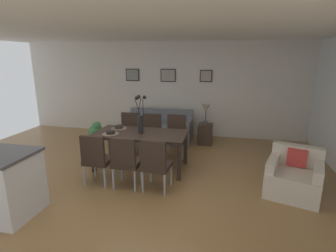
{
  "coord_description": "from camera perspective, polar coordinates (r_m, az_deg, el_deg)",
  "views": [
    {
      "loc": [
        1.43,
        -4.1,
        2.18
      ],
      "look_at": [
        0.35,
        0.82,
        0.86
      ],
      "focal_mm": 28.26,
      "sensor_mm": 36.0,
      "label": 1
    }
  ],
  "objects": [
    {
      "name": "dining_chair_far_right",
      "position": [
        6.06,
        -3.66,
        -1.38
      ],
      "size": [
        0.45,
        0.45,
        0.92
      ],
      "color": "#33261E",
      "rests_on": "ground"
    },
    {
      "name": "ground_plane",
      "position": [
        4.86,
        -6.22,
        -12.11
      ],
      "size": [
        9.0,
        9.0,
        0.0
      ],
      "primitive_type": "plane",
      "color": "olive"
    },
    {
      "name": "dining_chair_near_left",
      "position": [
        4.75,
        -15.2,
        -6.47
      ],
      "size": [
        0.44,
        0.44,
        0.92
      ],
      "color": "#33261E",
      "rests_on": "ground"
    },
    {
      "name": "sofa",
      "position": [
        7.11,
        -1.93,
        -0.85
      ],
      "size": [
        1.75,
        0.84,
        0.8
      ],
      "color": "slate",
      "rests_on": "ground"
    },
    {
      "name": "placemat_near_left",
      "position": [
        5.23,
        -12.26,
        -1.65
      ],
      "size": [
        0.32,
        0.32,
        0.01
      ],
      "primitive_type": "cylinder",
      "color": "#7F705B",
      "rests_on": "dining_table"
    },
    {
      "name": "bowl_near_left",
      "position": [
        5.22,
        -12.28,
        -1.26
      ],
      "size": [
        0.17,
        0.17,
        0.07
      ],
      "color": "#2D2826",
      "rests_on": "dining_table"
    },
    {
      "name": "dining_chair_mid_left",
      "position": [
        4.37,
        -2.72,
        -7.85
      ],
      "size": [
        0.47,
        0.47,
        0.92
      ],
      "color": "#33261E",
      "rests_on": "ground"
    },
    {
      "name": "side_table",
      "position": [
        6.87,
        8.0,
        -1.72
      ],
      "size": [
        0.36,
        0.36,
        0.52
      ],
      "primitive_type": "cube",
      "color": "#3D2D23",
      "rests_on": "ground"
    },
    {
      "name": "framed_picture_right",
      "position": [
        7.32,
        8.2,
        10.64
      ],
      "size": [
        0.33,
        0.03,
        0.32
      ],
      "color": "black"
    },
    {
      "name": "dining_table",
      "position": [
        5.24,
        -5.91,
        -2.27
      ],
      "size": [
        1.8,
        0.91,
        0.74
      ],
      "color": "#33261E",
      "rests_on": "ground"
    },
    {
      "name": "framed_picture_center",
      "position": [
        7.47,
        0.03,
        10.86
      ],
      "size": [
        0.43,
        0.03,
        0.36
      ],
      "color": "black"
    },
    {
      "name": "dining_chair_near_right",
      "position": [
        6.23,
        -8.36,
        -1.05
      ],
      "size": [
        0.47,
        0.47,
        0.92
      ],
      "color": "#33261E",
      "rests_on": "ground"
    },
    {
      "name": "bowl_near_right",
      "position": [
        5.58,
        -10.56,
        -0.14
      ],
      "size": [
        0.17,
        0.17,
        0.07
      ],
      "color": "#2D2826",
      "rests_on": "dining_table"
    },
    {
      "name": "dining_chair_far_left",
      "position": [
        4.53,
        -9.16,
        -7.17
      ],
      "size": [
        0.45,
        0.45,
        0.92
      ],
      "color": "#33261E",
      "rests_on": "ground"
    },
    {
      "name": "framed_picture_left",
      "position": [
        7.76,
        -7.67,
        10.88
      ],
      "size": [
        0.39,
        0.03,
        0.34
      ],
      "color": "black"
    },
    {
      "name": "potted_plant",
      "position": [
        6.73,
        -15.23,
        -1.46
      ],
      "size": [
        0.36,
        0.36,
        0.67
      ],
      "color": "brown",
      "rests_on": "ground"
    },
    {
      "name": "back_wall_panel",
      "position": [
        7.54,
        1.41,
        7.95
      ],
      "size": [
        9.0,
        0.1,
        2.6
      ],
      "primitive_type": "cube",
      "color": "silver",
      "rests_on": "ground"
    },
    {
      "name": "centerpiece_vase",
      "position": [
        5.15,
        -6.0,
        1.58
      ],
      "size": [
        0.21,
        0.23,
        0.73
      ],
      "color": "#232326",
      "rests_on": "dining_table"
    },
    {
      "name": "ceiling_panel",
      "position": [
        4.74,
        -5.53,
        20.15
      ],
      "size": [
        9.0,
        7.2,
        0.08
      ],
      "primitive_type": "cube",
      "color": "white"
    },
    {
      "name": "placemat_near_right",
      "position": [
        5.59,
        -10.54,
        -0.51
      ],
      "size": [
        0.32,
        0.32,
        0.01
      ],
      "primitive_type": "cylinder",
      "color": "#7F705B",
      "rests_on": "dining_table"
    },
    {
      "name": "dining_chair_mid_right",
      "position": [
        5.96,
        1.68,
        -1.63
      ],
      "size": [
        0.45,
        0.45,
        0.92
      ],
      "color": "#33261E",
      "rests_on": "ground"
    },
    {
      "name": "armchair",
      "position": [
        4.85,
        25.51,
        -9.89
      ],
      "size": [
        1.0,
        1.0,
        0.75
      ],
      "color": "beige",
      "rests_on": "ground"
    },
    {
      "name": "table_lamp",
      "position": [
        6.72,
        8.19,
        3.46
      ],
      "size": [
        0.22,
        0.22,
        0.51
      ],
      "color": "#4C4C51",
      "rests_on": "side_table"
    }
  ]
}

